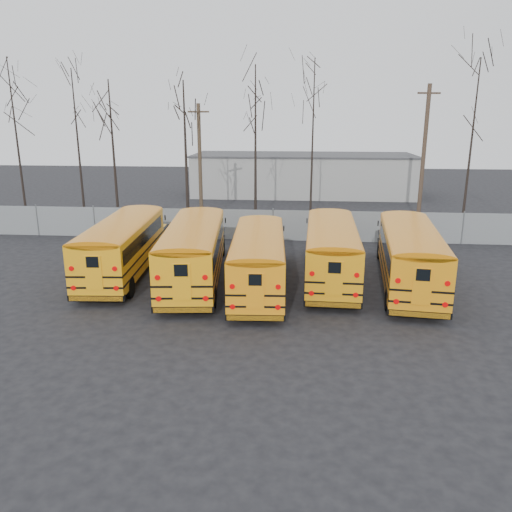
# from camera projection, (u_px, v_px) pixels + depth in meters

# --- Properties ---
(ground) EXTENTS (120.00, 120.00, 0.00)m
(ground) POSITION_uv_depth(u_px,v_px,m) (257.00, 307.00, 21.22)
(ground) COLOR black
(ground) RESTS_ON ground
(fence) EXTENTS (40.00, 0.04, 2.00)m
(fence) POSITION_uv_depth(u_px,v_px,m) (273.00, 225.00, 32.46)
(fence) COLOR gray
(fence) RESTS_ON ground
(distant_building) EXTENTS (22.00, 8.00, 4.00)m
(distant_building) POSITION_uv_depth(u_px,v_px,m) (303.00, 175.00, 51.20)
(distant_building) COLOR #9B9B97
(distant_building) RESTS_ON ground
(bus_a) EXTENTS (3.13, 10.64, 2.94)m
(bus_a) POSITION_uv_depth(u_px,v_px,m) (124.00, 242.00, 25.14)
(bus_a) COLOR black
(bus_a) RESTS_ON ground
(bus_b) EXTENTS (3.55, 10.94, 3.01)m
(bus_b) POSITION_uv_depth(u_px,v_px,m) (194.00, 247.00, 23.98)
(bus_b) COLOR black
(bus_b) RESTS_ON ground
(bus_c) EXTENTS (2.84, 10.16, 2.81)m
(bus_c) POSITION_uv_depth(u_px,v_px,m) (258.00, 255.00, 22.99)
(bus_c) COLOR black
(bus_c) RESTS_ON ground
(bus_d) EXTENTS (2.71, 10.43, 2.90)m
(bus_d) POSITION_uv_depth(u_px,v_px,m) (331.00, 246.00, 24.38)
(bus_d) COLOR black
(bus_d) RESTS_ON ground
(bus_e) EXTENTS (3.50, 10.72, 2.95)m
(bus_e) POSITION_uv_depth(u_px,v_px,m) (410.00, 251.00, 23.38)
(bus_e) COLOR black
(bus_e) RESTS_ON ground
(utility_pole_left) EXTENTS (1.45, 0.76, 8.72)m
(utility_pole_left) POSITION_uv_depth(u_px,v_px,m) (200.00, 164.00, 36.40)
(utility_pole_left) COLOR #473828
(utility_pole_left) RESTS_ON ground
(utility_pole_right) EXTENTS (1.78, 0.59, 10.16)m
(utility_pole_right) POSITION_uv_depth(u_px,v_px,m) (424.00, 152.00, 37.98)
(utility_pole_right) COLOR #463427
(utility_pole_right) RESTS_ON ground
(tree_0) EXTENTS (0.26, 0.26, 11.78)m
(tree_0) POSITION_uv_depth(u_px,v_px,m) (18.00, 144.00, 35.62)
(tree_0) COLOR black
(tree_0) RESTS_ON ground
(tree_1) EXTENTS (0.26, 0.26, 11.14)m
(tree_1) POSITION_uv_depth(u_px,v_px,m) (78.00, 148.00, 36.77)
(tree_1) COLOR black
(tree_1) RESTS_ON ground
(tree_2) EXTENTS (0.26, 0.26, 10.19)m
(tree_2) POSITION_uv_depth(u_px,v_px,m) (114.00, 158.00, 34.14)
(tree_2) COLOR black
(tree_2) RESTS_ON ground
(tree_3) EXTENTS (0.26, 0.26, 10.22)m
(tree_3) POSITION_uv_depth(u_px,v_px,m) (186.00, 156.00, 35.44)
(tree_3) COLOR black
(tree_3) RESTS_ON ground
(tree_4) EXTENTS (0.26, 0.26, 11.38)m
(tree_4) POSITION_uv_depth(u_px,v_px,m) (255.00, 146.00, 36.79)
(tree_4) COLOR black
(tree_4) RESTS_ON ground
(tree_5) EXTENTS (0.26, 0.26, 11.69)m
(tree_5) POSITION_uv_depth(u_px,v_px,m) (312.00, 145.00, 35.45)
(tree_5) COLOR black
(tree_5) RESTS_ON ground
(tree_6) EXTENTS (0.26, 0.26, 11.39)m
(tree_6) POSITION_uv_depth(u_px,v_px,m) (471.00, 150.00, 32.70)
(tree_6) COLOR black
(tree_6) RESTS_ON ground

